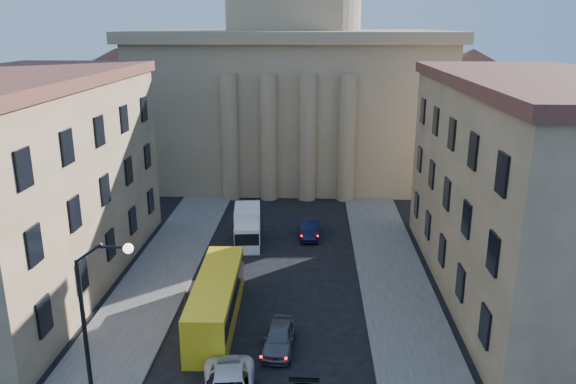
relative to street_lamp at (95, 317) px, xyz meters
name	(u,v)px	position (x,y,z in m)	size (l,w,h in m)	color
sidewalk_left	(138,311)	(-1.53, 10.00, -5.21)	(5.00, 60.00, 0.15)	#54514C
sidewalk_right	(405,317)	(15.47, 10.00, -5.21)	(5.00, 60.00, 0.15)	#54514C
church	(293,74)	(6.97, 47.47, 6.59)	(68.02, 28.76, 36.60)	#937F5A
building_left	(24,182)	(-10.03, 14.00, 2.14)	(11.60, 26.60, 14.70)	tan
building_right	(534,189)	(23.97, 14.00, 2.14)	(11.60, 26.60, 14.70)	tan
street_lamp	(95,317)	(0.00, 0.00, 0.00)	(2.62, 0.44, 8.83)	black
car_right_far	(279,337)	(7.77, 6.26, -4.57)	(1.69, 4.19, 1.43)	#545559
car_right_distant	(309,229)	(9.26, 23.94, -4.56)	(1.54, 4.41, 1.45)	black
city_bus	(216,299)	(3.74, 9.04, -3.72)	(2.66, 10.41, 2.92)	yellow
box_truck	(247,227)	(4.14, 22.22, -3.90)	(2.59, 5.50, 2.93)	silver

